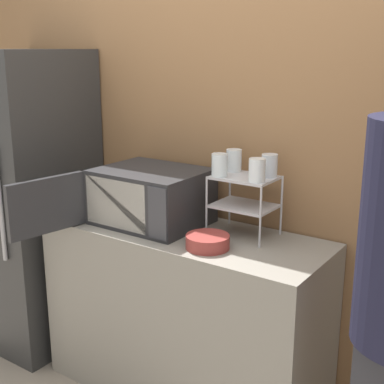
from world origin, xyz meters
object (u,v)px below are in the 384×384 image
at_px(glass_back_left, 234,160).
at_px(refrigerator, 30,201).
at_px(dish_rack, 244,193).
at_px(glass_back_right, 269,165).
at_px(microwave, 147,197).
at_px(bowl, 208,242).
at_px(glass_front_right, 257,170).
at_px(glass_front_left, 220,165).

bearing_deg(glass_back_left, refrigerator, -169.89).
bearing_deg(dish_rack, glass_back_right, 30.68).
distance_m(microwave, bowl, 0.48).
relative_size(glass_back_left, refrigerator, 0.06).
bearing_deg(bowl, dish_rack, 79.90).
xyz_separation_m(glass_back_right, glass_front_right, (-0.00, -0.12, 0.00)).
height_order(glass_front_right, glass_back_left, same).
bearing_deg(glass_front_right, glass_back_left, 146.35).
bearing_deg(dish_rack, glass_front_left, -147.41).
xyz_separation_m(glass_front_left, glass_back_left, (0.00, 0.13, 0.00)).
distance_m(microwave, refrigerator, 0.91).
height_order(bowl, refrigerator, refrigerator).
bearing_deg(bowl, glass_back_left, 100.05).
bearing_deg(dish_rack, bowl, -100.10).
bearing_deg(glass_back_right, microwave, -162.64).
height_order(glass_back_right, glass_back_left, same).
bearing_deg(glass_back_left, bowl, -79.95).
relative_size(glass_back_left, bowl, 0.54).
bearing_deg(refrigerator, microwave, 2.18).
bearing_deg(glass_front_right, glass_front_left, -179.69).
relative_size(microwave, glass_back_left, 7.84).
distance_m(glass_back_right, glass_back_left, 0.20).
distance_m(glass_front_left, bowl, 0.37).
bearing_deg(glass_front_right, microwave, -173.81).
bearing_deg(dish_rack, glass_front_right, -33.33).
xyz_separation_m(dish_rack, refrigerator, (-1.39, -0.16, -0.23)).
bearing_deg(glass_back_left, microwave, -153.72).
xyz_separation_m(glass_front_left, glass_front_right, (0.20, 0.00, 0.00)).
relative_size(dish_rack, refrigerator, 0.17).
xyz_separation_m(microwave, refrigerator, (-0.89, -0.03, -0.16)).
bearing_deg(glass_front_left, bowl, -72.93).
height_order(microwave, glass_front_right, glass_front_right).
bearing_deg(glass_front_left, glass_back_right, 31.66).
height_order(glass_back_left, bowl, glass_back_left).
bearing_deg(glass_front_right, dish_rack, 146.67).
relative_size(glass_front_left, glass_front_right, 1.00).
bearing_deg(glass_back_left, glass_back_right, -2.87).
relative_size(microwave, glass_front_right, 7.84).
bearing_deg(bowl, glass_front_right, 52.78).
distance_m(glass_front_left, glass_back_right, 0.23).
height_order(glass_back_right, bowl, glass_back_right).
bearing_deg(glass_back_right, refrigerator, -171.59).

